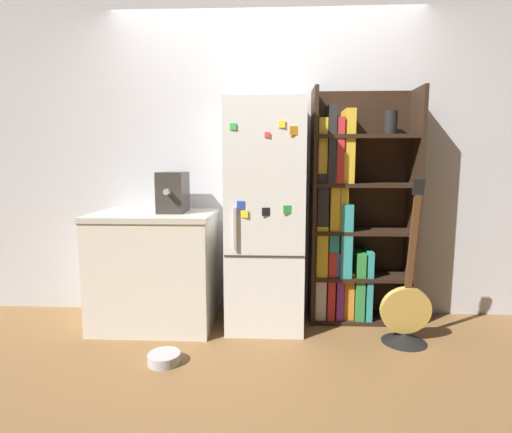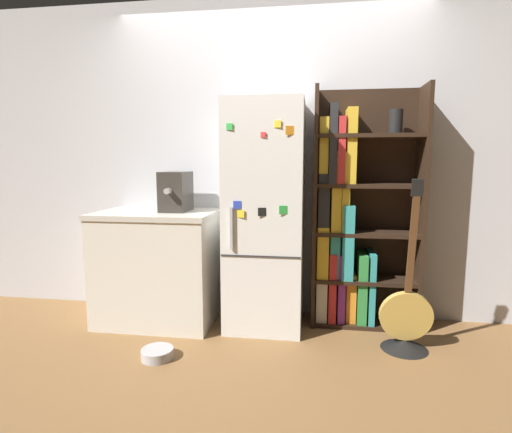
% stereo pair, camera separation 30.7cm
% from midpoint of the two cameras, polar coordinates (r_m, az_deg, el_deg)
% --- Properties ---
extents(ground_plane, '(16.00, 16.00, 0.00)m').
position_cam_midpoint_polar(ground_plane, '(3.16, -1.72, -16.25)').
color(ground_plane, olive).
extents(wall_back, '(8.00, 0.05, 2.60)m').
position_cam_midpoint_polar(wall_back, '(3.36, -1.19, 8.03)').
color(wall_back, silver).
rests_on(wall_back, ground_plane).
extents(refrigerator, '(0.58, 0.59, 1.74)m').
position_cam_midpoint_polar(refrigerator, '(3.08, -1.55, 0.02)').
color(refrigerator, white).
rests_on(refrigerator, ground_plane).
extents(bookshelf, '(0.82, 0.32, 1.85)m').
position_cam_midpoint_polar(bookshelf, '(3.25, 10.41, -0.38)').
color(bookshelf, black).
rests_on(bookshelf, ground_plane).
extents(kitchen_counter, '(0.93, 0.65, 0.90)m').
position_cam_midpoint_polar(kitchen_counter, '(3.31, -16.80, -7.20)').
color(kitchen_counter, silver).
rests_on(kitchen_counter, ground_plane).
extents(espresso_machine, '(0.20, 0.35, 0.31)m').
position_cam_midpoint_polar(espresso_machine, '(3.20, -14.49, 3.38)').
color(espresso_machine, '#38332D').
rests_on(espresso_machine, kitchen_counter).
extents(guitar, '(0.36, 0.32, 1.18)m').
position_cam_midpoint_polar(guitar, '(3.07, 17.84, -13.91)').
color(guitar, black).
rests_on(guitar, ground_plane).
extents(pet_bowl, '(0.21, 0.21, 0.07)m').
position_cam_midpoint_polar(pet_bowl, '(2.82, -16.23, -18.86)').
color(pet_bowl, '#B7B7BC').
rests_on(pet_bowl, ground_plane).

